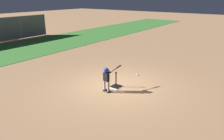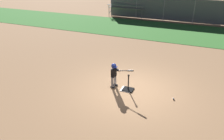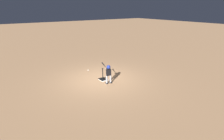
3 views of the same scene
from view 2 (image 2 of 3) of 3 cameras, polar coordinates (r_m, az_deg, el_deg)
name	(u,v)px [view 2 (image 2 of 3)]	position (r m, az deg, el deg)	size (l,w,h in m)	color
ground_plane	(131,90)	(9.23, 4.91, -5.10)	(90.00, 90.00, 0.00)	#AD7F56
grass_outfield_strip	(170,31)	(18.29, 15.01, 9.72)	(56.00, 5.99, 0.02)	#3D7F33
backstop_fence	(179,10)	(21.73, 17.02, 14.84)	(13.62, 0.08, 2.11)	#9E9EA3
home_plate	(126,89)	(9.21, 3.77, -5.07)	(0.44, 0.44, 0.02)	white
batting_tee	(128,88)	(9.15, 4.25, -4.68)	(0.44, 0.39, 0.70)	black
batter_child	(115,72)	(9.09, 0.67, -0.66)	(1.00, 0.35, 1.08)	gray
baseball	(173,99)	(8.86, 15.75, -7.23)	(0.07, 0.07, 0.07)	white
bleachers_far_right	(128,10)	(23.42, 4.30, 15.28)	(3.94, 2.33, 1.24)	gray
bleachers_far_left	(193,14)	(23.41, 20.43, 13.57)	(3.67, 1.77, 1.05)	gray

